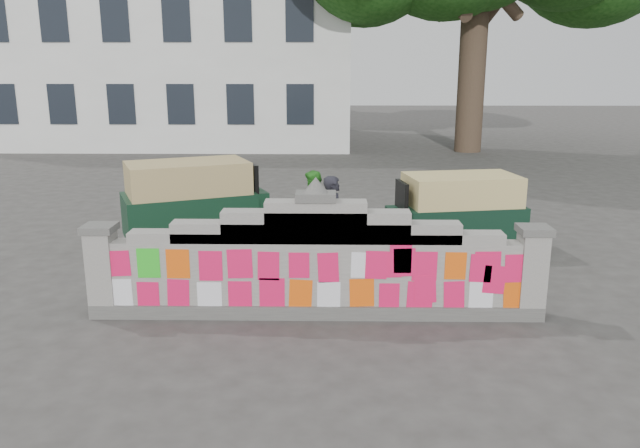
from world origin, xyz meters
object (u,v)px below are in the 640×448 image
object	(u,v)px
rickshaw_right	(457,211)
pedestrian	(314,209)
cyclist_bike	(334,252)
rickshaw_left	(193,200)
cyclist_rider	(334,235)

from	to	relation	value
rickshaw_right	pedestrian	bearing A→B (deg)	-14.46
pedestrian	cyclist_bike	bearing A→B (deg)	-31.45
cyclist_bike	rickshaw_left	xyz separation A→B (m)	(-2.83, 2.21, 0.41)
cyclist_rider	cyclist_bike	bearing A→B (deg)	-70.77
cyclist_rider	rickshaw_left	world-z (taller)	rickshaw_left
cyclist_rider	pedestrian	bearing A→B (deg)	30.21
pedestrian	rickshaw_left	size ratio (longest dim) A/B	0.49
rickshaw_right	cyclist_bike	bearing A→B (deg)	25.99
cyclist_bike	cyclist_rider	world-z (taller)	cyclist_rider
cyclist_bike	rickshaw_left	size ratio (longest dim) A/B	0.55
rickshaw_left	cyclist_bike	bearing A→B (deg)	-61.55
cyclist_rider	rickshaw_left	size ratio (longest dim) A/B	0.49
cyclist_bike	rickshaw_right	world-z (taller)	rickshaw_right
rickshaw_left	rickshaw_right	xyz separation A→B (m)	(5.21, -0.49, -0.09)
cyclist_bike	pedestrian	bearing A→B (deg)	30.21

